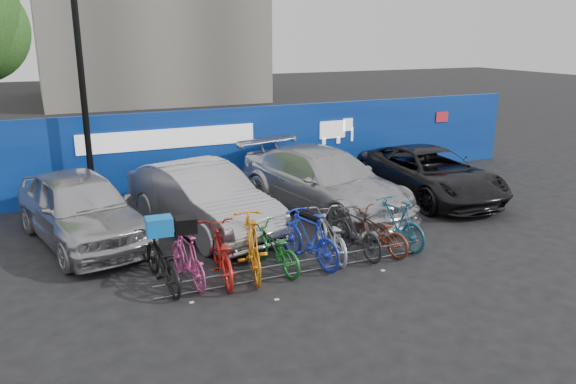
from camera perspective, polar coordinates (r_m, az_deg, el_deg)
ground at (r=11.50m, az=-0.17°, el=-7.28°), size 100.00×100.00×0.00m
hoarding at (r=16.58m, az=-8.54°, el=4.19°), size 22.00×0.18×2.40m
lamppost at (r=15.16m, az=-20.17°, el=10.22°), size 0.25×0.50×6.11m
bike_rack at (r=10.93m, az=1.11°, el=-7.63°), size 5.60×0.03×0.30m
car_0 at (r=13.21m, az=-20.31°, el=-1.51°), size 2.95×5.00×1.60m
car_1 at (r=13.24m, az=-8.72°, el=-0.68°), size 2.87×5.05×1.58m
car_2 at (r=14.63m, az=3.68°, el=1.13°), size 3.46×5.88×1.60m
car_3 at (r=16.35m, az=14.21°, el=1.86°), size 2.44×5.05×1.39m
bike_0 at (r=10.61m, az=-12.73°, el=-6.81°), size 0.86×1.97×1.00m
bike_1 at (r=10.64m, az=-10.18°, el=-6.57°), size 0.68×1.73×1.01m
bike_2 at (r=10.74m, az=-6.80°, el=-6.18°), size 0.91×2.01×1.02m
bike_3 at (r=10.82m, az=-3.71°, el=-5.40°), size 0.96×2.07×1.20m
bike_4 at (r=11.07m, az=-1.41°, el=-5.67°), size 0.88×1.81×0.91m
bike_5 at (r=11.30m, az=2.13°, el=-4.64°), size 0.95×1.94×1.13m
bike_6 at (r=11.72m, az=4.34°, el=-4.33°), size 0.92×1.91×0.96m
bike_7 at (r=11.83m, az=7.02°, el=-4.07°), size 0.64×1.73×1.02m
bike_8 at (r=12.12m, az=9.10°, el=-3.95°), size 0.97×1.81×0.90m
bike_9 at (r=12.47m, az=10.89°, el=-3.04°), size 0.75×1.85×1.08m
cargo_crate at (r=10.38m, az=-12.95°, el=-3.40°), size 0.49×0.39×0.33m
cargo_topcase at (r=10.41m, az=-10.35°, el=-3.29°), size 0.42×0.38×0.28m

